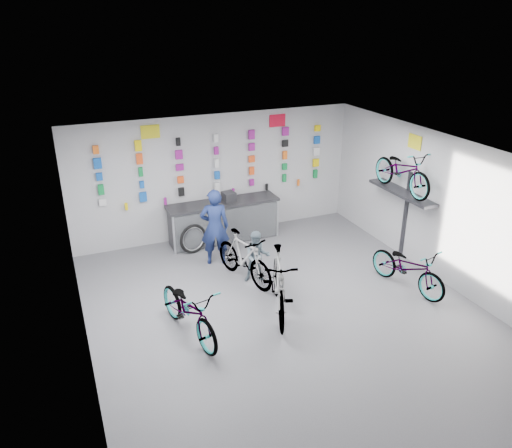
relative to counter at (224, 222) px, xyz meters
name	(u,v)px	position (x,y,z in m)	size (l,w,h in m)	color
floor	(288,315)	(0.00, -3.54, -0.49)	(8.00, 8.00, 0.00)	#4F4F54
ceiling	(293,158)	(0.00, -3.54, 2.51)	(8.00, 8.00, 0.00)	white
wall_back	(216,176)	(0.00, 0.46, 1.01)	(7.00, 7.00, 0.00)	silver
wall_front	(459,391)	(0.00, -7.54, 1.01)	(7.00, 7.00, 0.00)	silver
wall_left	(79,281)	(-3.50, -3.54, 1.01)	(8.00, 8.00, 0.00)	silver
wall_right	(448,212)	(3.50, -3.54, 1.01)	(8.00, 8.00, 0.00)	silver
counter	(224,222)	(0.00, 0.00, 0.00)	(2.70, 0.66, 1.00)	black
merch_wall	(216,164)	(-0.03, 0.39, 1.33)	(5.57, 0.08, 1.57)	silver
wall_bracket	(402,196)	(3.33, -2.34, 0.98)	(0.39, 1.90, 2.00)	#333338
sign_left	(150,132)	(-1.50, 0.44, 2.23)	(0.42, 0.02, 0.30)	yellow
sign_right	(277,121)	(1.60, 0.44, 2.23)	(0.42, 0.02, 0.30)	red
sign_side	(415,142)	(3.48, -2.34, 2.16)	(0.02, 0.40, 0.30)	yellow
bike_left	(189,310)	(-1.83, -3.42, 0.01)	(0.66, 1.90, 1.00)	gray
bike_center	(279,284)	(-0.12, -3.38, 0.12)	(0.57, 2.02, 1.21)	gray
bike_right	(408,267)	(2.63, -3.60, -0.02)	(0.63, 1.79, 0.94)	gray
bike_service	(244,257)	(-0.27, -2.03, 0.04)	(0.50, 1.77, 1.06)	gray
bike_wall	(402,170)	(3.25, -2.34, 1.57)	(0.63, 1.80, 0.95)	gray
clerk	(215,227)	(-0.56, -1.05, 0.38)	(0.63, 0.41, 1.73)	#15214D
customer	(257,257)	(-0.03, -2.15, 0.07)	(0.54, 0.42, 1.11)	slate
spare_wheel	(193,239)	(-0.88, -0.37, -0.14)	(0.71, 0.31, 0.70)	black
register	(229,196)	(0.15, 0.01, 0.62)	(0.28, 0.30, 0.22)	black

